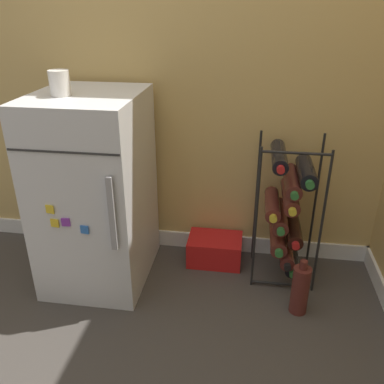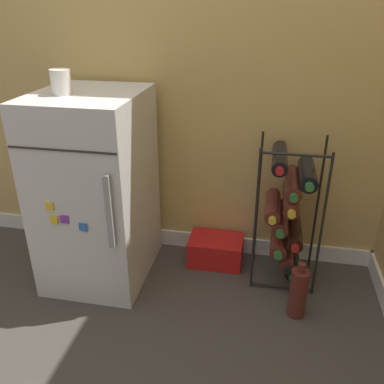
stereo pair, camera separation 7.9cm
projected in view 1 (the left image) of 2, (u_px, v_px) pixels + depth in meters
name	position (u px, v px, depth m)	size (l,w,h in m)	color
ground_plane	(179.00, 323.00, 1.76)	(14.00, 14.00, 0.00)	#423D38
wall_back	(200.00, 7.00, 1.80)	(6.83, 0.07, 2.50)	tan
mini_fridge	(96.00, 191.00, 1.90)	(0.46, 0.56, 0.91)	silver
wine_rack	(287.00, 211.00, 1.93)	(0.30, 0.33, 0.71)	black
soda_box	(215.00, 249.00, 2.15)	(0.28, 0.19, 0.14)	red
fridge_top_cup	(60.00, 83.00, 1.64)	(0.08, 0.08, 0.10)	silver
loose_bottle_floor	(300.00, 289.00, 1.78)	(0.08, 0.08, 0.27)	#56231E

